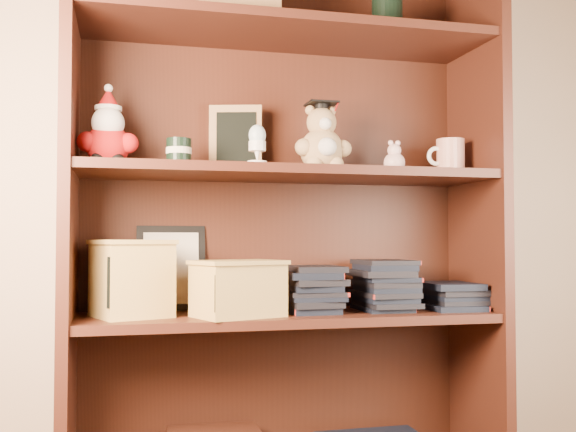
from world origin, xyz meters
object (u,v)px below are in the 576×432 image
at_px(bookcase, 283,231).
at_px(treats_box, 132,278).
at_px(grad_teddy_bear, 322,144).
at_px(teacher_mug, 450,157).

height_order(bookcase, treats_box, bookcase).
height_order(grad_teddy_bear, teacher_mug, grad_teddy_bear).
bearing_deg(teacher_mug, treats_box, -179.95).
distance_m(teacher_mug, treats_box, 0.99).
xyz_separation_m(grad_teddy_bear, treats_box, (-0.52, 0.01, -0.37)).
height_order(grad_teddy_bear, treats_box, grad_teddy_bear).
xyz_separation_m(bookcase, treats_box, (-0.42, -0.05, -0.13)).
relative_size(teacher_mug, treats_box, 0.49).
relative_size(bookcase, grad_teddy_bear, 7.98).
bearing_deg(treats_box, teacher_mug, 0.05).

